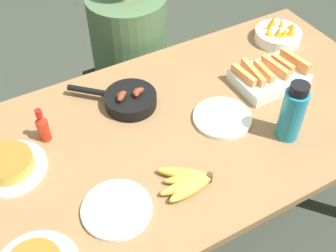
{
  "coord_description": "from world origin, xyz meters",
  "views": [
    {
      "loc": [
        -0.52,
        -0.92,
        1.85
      ],
      "look_at": [
        0.0,
        0.0,
        0.77
      ],
      "focal_mm": 45.0,
      "sensor_mm": 36.0,
      "label": 1
    }
  ],
  "objects": [
    {
      "name": "empty_plate_far_left",
      "position": [
        -0.3,
        -0.22,
        0.74
      ],
      "size": [
        0.22,
        0.22,
        0.02
      ],
      "color": "white",
      "rests_on": "dining_table"
    },
    {
      "name": "water_bottle",
      "position": [
        0.37,
        -0.22,
        0.85
      ],
      "size": [
        0.08,
        0.08,
        0.24
      ],
      "color": "teal",
      "rests_on": "dining_table"
    },
    {
      "name": "fruit_bowl_mango",
      "position": [
        0.72,
        0.26,
        0.77
      ],
      "size": [
        0.21,
        0.21,
        0.11
      ],
      "color": "white",
      "rests_on": "dining_table"
    },
    {
      "name": "dining_table",
      "position": [
        0.0,
        0.0,
        0.65
      ],
      "size": [
        1.9,
        0.92,
        0.74
      ],
      "color": "olive",
      "rests_on": "ground_plane"
    },
    {
      "name": "skillet",
      "position": [
        -0.06,
        0.2,
        0.76
      ],
      "size": [
        0.3,
        0.29,
        0.08
      ],
      "rotation": [
        0.0,
        0.0,
        2.39
      ],
      "color": "black",
      "rests_on": "dining_table"
    },
    {
      "name": "frittata_plate_side",
      "position": [
        -0.55,
        0.1,
        0.76
      ],
      "size": [
        0.24,
        0.24,
        0.06
      ],
      "color": "white",
      "rests_on": "dining_table"
    },
    {
      "name": "empty_plate_far_right",
      "position": [
        0.21,
        -0.04,
        0.74
      ],
      "size": [
        0.22,
        0.22,
        0.02
      ],
      "color": "white",
      "rests_on": "dining_table"
    },
    {
      "name": "ground_plane",
      "position": [
        0.0,
        0.0,
        0.0
      ],
      "size": [
        14.0,
        14.0,
        0.0
      ],
      "primitive_type": "plane",
      "color": "#383D33"
    },
    {
      "name": "melon_tray",
      "position": [
        0.5,
        0.04,
        0.77
      ],
      "size": [
        0.28,
        0.2,
        0.1
      ],
      "color": "silver",
      "rests_on": "dining_table"
    },
    {
      "name": "person_figure",
      "position": [
        0.17,
        0.69,
        0.46
      ],
      "size": [
        0.41,
        0.41,
        1.15
      ],
      "color": "black",
      "rests_on": "ground_plane"
    },
    {
      "name": "hot_sauce_bottle",
      "position": [
        -0.4,
        0.19,
        0.8
      ],
      "size": [
        0.04,
        0.04,
        0.14
      ],
      "color": "#B72814",
      "rests_on": "dining_table"
    },
    {
      "name": "banana_bunch",
      "position": [
        -0.06,
        -0.24,
        0.75
      ],
      "size": [
        0.19,
        0.16,
        0.04
      ],
      "color": "gold",
      "rests_on": "dining_table"
    }
  ]
}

